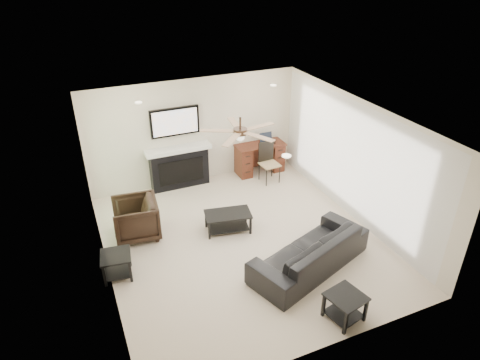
# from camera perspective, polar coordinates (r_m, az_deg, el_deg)

# --- Properties ---
(room_shell) EXTENTS (5.50, 5.54, 2.52)m
(room_shell) POSITION_cam_1_polar(r_m,az_deg,el_deg) (7.61, 1.39, 2.71)
(room_shell) COLOR beige
(room_shell) RESTS_ON ground
(sofa) EXTENTS (2.49, 1.63, 0.68)m
(sofa) POSITION_cam_1_polar(r_m,az_deg,el_deg) (7.67, 9.31, -9.35)
(sofa) COLOR black
(sofa) RESTS_ON ground
(armchair) EXTENTS (0.94, 0.92, 0.78)m
(armchair) POSITION_cam_1_polar(r_m,az_deg,el_deg) (8.54, -13.72, -5.04)
(armchair) COLOR black
(armchair) RESTS_ON ground
(coffee_table) EXTENTS (0.98, 0.66, 0.40)m
(coffee_table) POSITION_cam_1_polar(r_m,az_deg,el_deg) (8.55, -1.61, -5.60)
(coffee_table) COLOR black
(coffee_table) RESTS_ON ground
(end_table_near) EXTENTS (0.62, 0.62, 0.45)m
(end_table_near) POSITION_cam_1_polar(r_m,az_deg,el_deg) (6.93, 13.76, -16.13)
(end_table_near) COLOR black
(end_table_near) RESTS_ON ground
(end_table_left) EXTENTS (0.56, 0.56, 0.45)m
(end_table_left) POSITION_cam_1_polar(r_m,az_deg,el_deg) (7.74, -16.06, -10.89)
(end_table_left) COLOR black
(end_table_left) RESTS_ON ground
(fireplace_unit) EXTENTS (1.52, 0.34, 1.91)m
(fireplace_unit) POSITION_cam_1_polar(r_m,az_deg,el_deg) (9.86, -8.23, 4.06)
(fireplace_unit) COLOR black
(fireplace_unit) RESTS_ON ground
(desk) EXTENTS (1.22, 0.56, 0.76)m
(desk) POSITION_cam_1_polar(r_m,az_deg,el_deg) (10.69, 2.62, 2.97)
(desk) COLOR #3A160E
(desk) RESTS_ON ground
(desk_chair) EXTENTS (0.44, 0.46, 0.97)m
(desk_chair) POSITION_cam_1_polar(r_m,az_deg,el_deg) (10.20, 3.97, 2.26)
(desk_chair) COLOR black
(desk_chair) RESTS_ON ground
(laptop) EXTENTS (0.33, 0.24, 0.23)m
(laptop) POSITION_cam_1_polar(r_m,az_deg,el_deg) (10.55, 3.71, 5.53)
(laptop) COLOR black
(laptop) RESTS_ON desk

